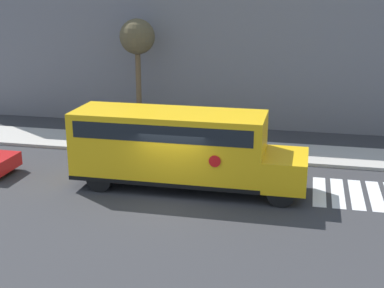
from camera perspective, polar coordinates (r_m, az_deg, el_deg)
name	(u,v)px	position (r m, az deg, el deg)	size (l,w,h in m)	color
ground_plane	(172,199)	(20.31, -2.13, -5.87)	(60.00, 60.00, 0.00)	#333335
sidewalk_strip	(206,148)	(26.26, 1.45, -0.44)	(44.00, 3.00, 0.15)	#B2ADA3
building_backdrop	(228,33)	(31.63, 3.85, 11.76)	(32.00, 4.00, 10.25)	slate
crosswalk_stripes	(366,195)	(21.72, 18.05, -5.19)	(4.00, 3.20, 0.01)	white
school_bus	(177,145)	(20.88, -1.58, -0.12)	(9.10, 2.57, 3.07)	yellow
tree_near_sidewalk	(137,40)	(29.16, -5.86, 11.03)	(1.89, 1.89, 6.09)	brown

